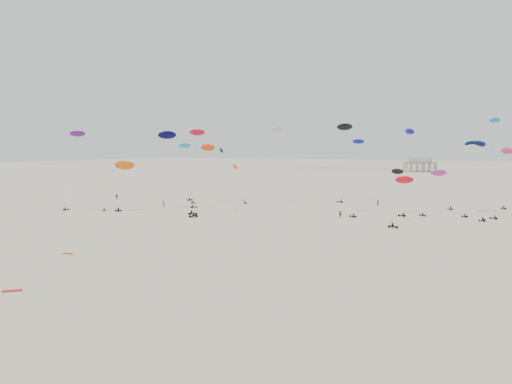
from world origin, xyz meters
The scene contains 28 objects.
ground_plane centered at (0.00, 200.00, 0.00)m, with size 900.00×900.00×0.00m, color beige.
pavilion_main centered at (-10.00, 350.00, 4.22)m, with size 21.00×13.00×9.80m.
pier_fence centered at (-62.00, 350.00, 0.77)m, with size 80.20×0.20×1.50m.
rig_0 centered at (48.47, 148.81, 13.10)m, with size 4.24×11.68×17.57m.
rig_1 centered at (45.82, 115.64, 12.57)m, with size 3.94×4.75×23.89m.
rig_2 centered at (27.41, 115.65, 13.97)m, with size 3.67×5.15×21.77m.
rig_3 centered at (-19.86, 90.19, 8.47)m, with size 7.04×5.86×18.19m.
rig_4 centered at (-17.27, 131.39, 19.51)m, with size 7.30×16.91×25.18m.
rig_5 centered at (-53.12, 85.00, 16.87)m, with size 6.44×4.59×21.64m.
rig_6 centered at (32.98, 135.33, 7.59)m, with size 7.01×5.24×11.01m.
rig_7 centered at (27.76, 102.00, 5.70)m, with size 5.23×15.49×16.96m.
rig_8 centered at (-42.86, 91.83, 11.26)m, with size 7.13×7.60×13.69m.
rig_9 centered at (11.45, 116.67, 18.75)m, with size 9.62×15.00×24.82m.
rig_10 centered at (42.00, 131.92, 15.54)m, with size 9.51×16.45×22.34m.
rig_11 centered at (-19.42, 97.79, 8.62)m, with size 5.00×13.07×18.12m.
rig_12 centered at (4.78, 144.46, 12.90)m, with size 4.84×13.80×21.25m.
rig_13 centered at (-37.43, 100.99, 17.41)m, with size 8.47×18.33×24.48m.
rig_14 centered at (26.23, 122.07, 7.35)m, with size 9.44×8.38×11.01m.
rig_15 centered at (-35.25, 120.31, 14.69)m, with size 9.74×3.49×18.24m.
rig_16 centered at (-29.94, 108.05, 17.57)m, with size 5.37×7.38×22.43m.
rig_17 centered at (-29.58, 124.16, 8.81)m, with size 10.12×17.36×18.00m.
rig_18 centered at (40.98, 132.33, 15.06)m, with size 5.97×17.09×20.62m.
spectator_0 centered at (-37.22, 101.98, 0.00)m, with size 0.80×0.55×2.19m, color black.
spectator_1 centered at (13.96, 105.09, 0.00)m, with size 0.94×0.55×1.92m, color black.
spectator_2 centered at (-63.92, 111.23, 0.00)m, with size 1.35×0.73×2.29m, color black.
spectator_3 centered at (15.99, 133.15, 0.00)m, with size 0.80×0.55×2.20m, color black.
grounded_kite_a centered at (-0.47, 27.26, 0.00)m, with size 2.20×0.90×0.08m, color #B8110B.
grounded_kite_b centered at (-11.17, 44.96, 0.00)m, with size 1.80×0.70×0.07m, color red.
Camera 1 is at (52.32, -10.13, 17.04)m, focal length 35.00 mm.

